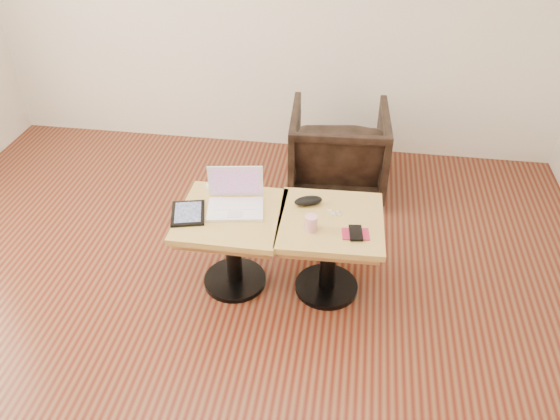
# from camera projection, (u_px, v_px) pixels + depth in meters

# --- Properties ---
(room_shell) EXTENTS (4.52, 4.52, 2.71)m
(room_shell) POSITION_uv_depth(u_px,v_px,m) (182.00, 115.00, 2.11)
(room_shell) COLOR #4A170E
(room_shell) RESTS_ON ground
(side_table_left) EXTENTS (0.57, 0.57, 0.52)m
(side_table_left) POSITION_uv_depth(u_px,v_px,m) (232.00, 231.00, 3.07)
(side_table_left) COLOR black
(side_table_left) RESTS_ON ground
(side_table_right) EXTENTS (0.59, 0.59, 0.52)m
(side_table_right) POSITION_uv_depth(u_px,v_px,m) (330.00, 238.00, 3.03)
(side_table_right) COLOR black
(side_table_right) RESTS_ON ground
(laptop) EXTENTS (0.34, 0.28, 0.22)m
(laptop) POSITION_uv_depth(u_px,v_px,m) (235.00, 200.00, 3.02)
(laptop) COLOR white
(laptop) RESTS_ON side_table_left
(tablet) EXTENTS (0.23, 0.26, 0.02)m
(tablet) POSITION_uv_depth(u_px,v_px,m) (188.00, 213.00, 2.98)
(tablet) COLOR black
(tablet) RESTS_ON side_table_left
(charging_adapter) EXTENTS (0.05, 0.05, 0.02)m
(charging_adapter) POSITION_uv_depth(u_px,v_px,m) (210.00, 186.00, 3.20)
(charging_adapter) COLOR white
(charging_adapter) RESTS_ON side_table_left
(glasses_case) EXTENTS (0.18, 0.12, 0.05)m
(glasses_case) POSITION_uv_depth(u_px,v_px,m) (308.00, 201.00, 3.05)
(glasses_case) COLOR black
(glasses_case) RESTS_ON side_table_right
(striped_cup) EXTENTS (0.08, 0.08, 0.09)m
(striped_cup) POSITION_uv_depth(u_px,v_px,m) (311.00, 223.00, 2.85)
(striped_cup) COLOR #D54D6E
(striped_cup) RESTS_ON side_table_right
(earbuds_tangle) EXTENTS (0.08, 0.05, 0.02)m
(earbuds_tangle) POSITION_uv_depth(u_px,v_px,m) (335.00, 213.00, 2.99)
(earbuds_tangle) COLOR white
(earbuds_tangle) RESTS_ON side_table_right
(phone_on_sleeve) EXTENTS (0.15, 0.13, 0.02)m
(phone_on_sleeve) POSITION_uv_depth(u_px,v_px,m) (356.00, 233.00, 2.84)
(phone_on_sleeve) COLOR #AA203F
(phone_on_sleeve) RESTS_ON side_table_right
(armchair) EXTENTS (0.72, 0.74, 0.64)m
(armchair) POSITION_uv_depth(u_px,v_px,m) (338.00, 150.00, 3.96)
(armchair) COLOR black
(armchair) RESTS_ON ground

